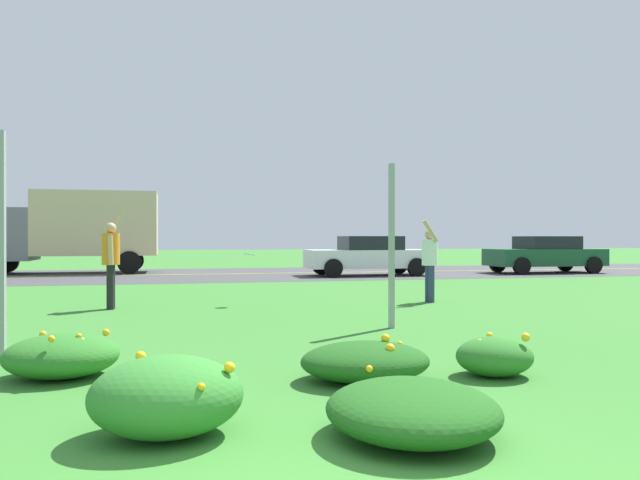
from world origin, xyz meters
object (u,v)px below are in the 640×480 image
(sign_post_near_path, at_px, (2,246))
(frisbee_pale_blue, at_px, (250,254))
(sign_post_by_roadside, at_px, (392,246))
(person_catcher_white_shirt, at_px, (430,259))
(car_white_center_left, at_px, (368,255))
(person_thrower_orange_shirt, at_px, (111,257))
(car_dark_green_leftmost, at_px, (545,254))
(box_truck_gray, at_px, (73,227))

(sign_post_near_path, relative_size, frisbee_pale_blue, 10.71)
(sign_post_by_roadside, distance_m, person_catcher_white_shirt, 4.05)
(sign_post_near_path, distance_m, frisbee_pale_blue, 6.20)
(person_catcher_white_shirt, height_order, car_white_center_left, person_catcher_white_shirt)
(person_thrower_orange_shirt, relative_size, car_dark_green_leftmost, 0.44)
(person_thrower_orange_shirt, height_order, frisbee_pale_blue, person_thrower_orange_shirt)
(sign_post_near_path, distance_m, car_white_center_left, 16.74)
(frisbee_pale_blue, height_order, car_white_center_left, car_white_center_left)
(box_truck_gray, bearing_deg, person_thrower_orange_shirt, -78.75)
(person_catcher_white_shirt, height_order, box_truck_gray, box_truck_gray)
(sign_post_near_path, xyz_separation_m, person_catcher_white_shirt, (7.27, 4.82, -0.36))
(person_thrower_orange_shirt, bearing_deg, car_white_center_left, 48.14)
(person_thrower_orange_shirt, height_order, car_dark_green_leftmost, person_thrower_orange_shirt)
(sign_post_near_path, xyz_separation_m, car_white_center_left, (8.90, 14.17, -0.56))
(car_white_center_left, bearing_deg, sign_post_near_path, -122.11)
(person_catcher_white_shirt, bearing_deg, sign_post_near_path, -146.47)
(car_white_center_left, height_order, box_truck_gray, box_truck_gray)
(sign_post_by_roadside, bearing_deg, car_dark_green_leftmost, 49.14)
(frisbee_pale_blue, relative_size, box_truck_gray, 0.04)
(car_dark_green_leftmost, xyz_separation_m, box_truck_gray, (-18.15, 4.13, 1.06))
(frisbee_pale_blue, height_order, car_dark_green_leftmost, car_dark_green_leftmost)
(frisbee_pale_blue, xyz_separation_m, car_white_center_left, (5.47, 9.01, -0.31))
(box_truck_gray, bearing_deg, person_catcher_white_shirt, -55.70)
(frisbee_pale_blue, bearing_deg, person_catcher_white_shirt, -5.18)
(car_white_center_left, bearing_deg, frisbee_pale_blue, -121.26)
(sign_post_by_roadside, distance_m, car_dark_green_leftmost, 16.92)
(car_dark_green_leftmost, bearing_deg, box_truck_gray, 167.18)
(person_thrower_orange_shirt, xyz_separation_m, car_white_center_left, (8.19, 9.14, -0.28))
(car_dark_green_leftmost, relative_size, box_truck_gray, 0.67)
(car_dark_green_leftmost, distance_m, box_truck_gray, 18.65)
(person_catcher_white_shirt, bearing_deg, sign_post_by_roadside, -121.61)
(person_catcher_white_shirt, distance_m, car_dark_green_leftmost, 12.95)
(person_thrower_orange_shirt, bearing_deg, car_dark_green_leftmost, 30.50)
(sign_post_by_roadside, relative_size, box_truck_gray, 0.38)
(sign_post_by_roadside, distance_m, person_thrower_orange_shirt, 5.76)
(sign_post_near_path, distance_m, sign_post_by_roadside, 5.34)
(frisbee_pale_blue, bearing_deg, box_truck_gray, 112.18)
(car_dark_green_leftmost, bearing_deg, frisbee_pale_blue, -144.85)
(box_truck_gray, bearing_deg, frisbee_pale_blue, -67.82)
(person_catcher_white_shirt, relative_size, box_truck_gray, 0.27)
(sign_post_near_path, height_order, person_catcher_white_shirt, sign_post_near_path)
(person_thrower_orange_shirt, height_order, car_white_center_left, person_thrower_orange_shirt)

